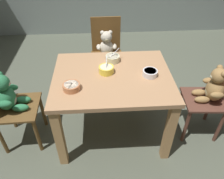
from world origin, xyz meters
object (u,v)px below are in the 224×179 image
Objects in this scene: dining_table at (112,86)px; porridge_bowl_cream_far_center at (113,58)px; porridge_bowl_yellow_center at (106,69)px; teddy_chair_near_right at (213,91)px; porridge_bowl_terracotta_near_left at (71,87)px; porridge_bowl_white_near_right at (150,73)px; teddy_chair_far_center at (107,49)px; teddy_chair_near_left at (8,99)px.

dining_table is 0.29m from porridge_bowl_cream_far_center.
porridge_bowl_yellow_center is 0.20m from porridge_bowl_cream_far_center.
porridge_bowl_yellow_center is (-1.02, 0.11, 0.22)m from teddy_chair_near_right.
porridge_bowl_terracotta_near_left is (-1.32, -0.12, 0.22)m from teddy_chair_near_right.
teddy_chair_near_right is 1.35m from porridge_bowl_terracotta_near_left.
porridge_bowl_terracotta_near_left is at bearing 9.16° from teddy_chair_near_right.
porridge_bowl_white_near_right reaches higher than dining_table.
teddy_chair_far_center is 6.73× the size of porridge_bowl_white_near_right.
teddy_chair_near_right is at bearing -2.01° from teddy_chair_near_left.
dining_table is at bearing -94.29° from porridge_bowl_cream_far_center.
porridge_bowl_cream_far_center is at bearing -13.60° from teddy_chair_near_right.
teddy_chair_far_center reaches higher than teddy_chair_near_right.
porridge_bowl_white_near_right is at bearing 12.53° from porridge_bowl_terracotta_near_left.
porridge_bowl_yellow_center is at bearing -3.30° from teddy_chair_far_center.
dining_table is at bearing 1.51° from teddy_chair_near_left.
teddy_chair_near_left reaches higher than porridge_bowl_white_near_right.
porridge_bowl_yellow_center reaches higher than porridge_bowl_terracotta_near_left.
porridge_bowl_terracotta_near_left is at bearing -142.82° from porridge_bowl_yellow_center.
teddy_chair_near_left is at bearing -173.09° from porridge_bowl_yellow_center.
porridge_bowl_yellow_center is at bearing 169.32° from porridge_bowl_white_near_right.
porridge_bowl_cream_far_center reaches higher than porridge_bowl_terracotta_near_left.
porridge_bowl_white_near_right is 0.40m from porridge_bowl_yellow_center.
teddy_chair_near_right is 0.97× the size of teddy_chair_far_center.
teddy_chair_near_right is at bearing 5.02° from porridge_bowl_terracotta_near_left.
teddy_chair_near_right is 1.94m from teddy_chair_near_left.
teddy_chair_near_left is 6.11× the size of porridge_bowl_yellow_center.
porridge_bowl_yellow_center reaches higher than porridge_bowl_white_near_right.
porridge_bowl_terracotta_near_left is at bearing -18.87° from teddy_chair_far_center.
teddy_chair_near_right is 1.05m from porridge_bowl_yellow_center.
teddy_chair_near_left reaches higher than porridge_bowl_terracotta_near_left.
dining_table is 0.38m from porridge_bowl_white_near_right.
teddy_chair_far_center is 6.13× the size of porridge_bowl_yellow_center.
porridge_bowl_white_near_right is (0.36, -0.88, 0.23)m from teddy_chair_far_center.
porridge_bowl_yellow_center is (0.92, 0.11, 0.22)m from teddy_chair_near_left.
porridge_bowl_terracotta_near_left is (-0.69, -0.15, -0.00)m from porridge_bowl_white_near_right.
porridge_bowl_yellow_center is at bearing 135.47° from dining_table.
teddy_chair_near_left is 1.06m from porridge_bowl_cream_far_center.
porridge_bowl_cream_far_center is at bearing 85.71° from dining_table.
porridge_bowl_yellow_center is at bearing 37.18° from porridge_bowl_terracotta_near_left.
teddy_chair_near_left is 0.95m from porridge_bowl_yellow_center.
teddy_chair_near_right is at bearing -6.26° from porridge_bowl_yellow_center.
porridge_bowl_terracotta_near_left reaches higher than porridge_bowl_white_near_right.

